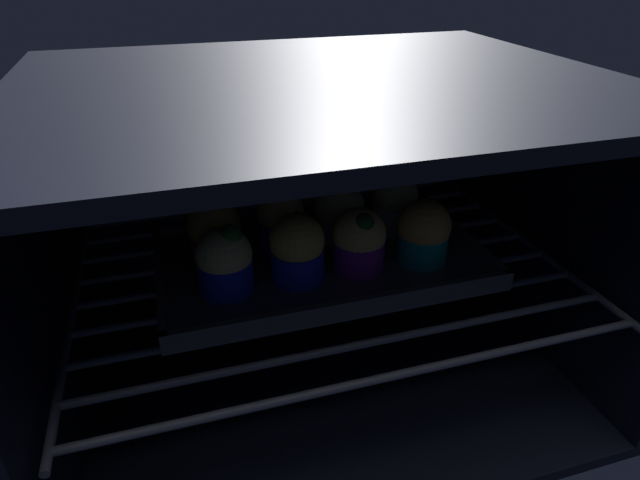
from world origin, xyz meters
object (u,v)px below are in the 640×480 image
at_px(muffin_row0_col2, 359,241).
at_px(muffin_row1_col3, 395,202).
at_px(muffin_row0_col1, 297,248).
at_px(muffin_row1_col1, 280,219).
at_px(muffin_row0_col3, 423,233).
at_px(muffin_row1_col0, 214,230).
at_px(muffin_row1_col2, 338,212).
at_px(muffin_row0_col0, 225,261).
at_px(baking_tray, 320,260).

height_order(muffin_row0_col2, muffin_row1_col3, muffin_row1_col3).
xyz_separation_m(muffin_row0_col1, muffin_row0_col2, (0.07, 0.00, -0.00)).
distance_m(muffin_row1_col1, muffin_row1_col3, 0.15).
relative_size(muffin_row0_col3, muffin_row1_col0, 0.97).
relative_size(muffin_row1_col0, muffin_row1_col2, 1.03).
xyz_separation_m(muffin_row0_col0, muffin_row1_col2, (0.15, 0.07, 0.00)).
distance_m(baking_tray, muffin_row1_col1, 0.07).
xyz_separation_m(muffin_row1_col1, muffin_row1_col3, (0.15, 0.00, 0.00)).
relative_size(muffin_row0_col2, muffin_row1_col2, 0.98).
height_order(muffin_row0_col2, muffin_row0_col3, muffin_row0_col3).
distance_m(baking_tray, muffin_row0_col0, 0.12).
distance_m(muffin_row1_col0, muffin_row1_col1, 0.08).
height_order(baking_tray, muffin_row0_col2, muffin_row0_col2).
bearing_deg(muffin_row1_col1, muffin_row1_col2, 0.53).
distance_m(baking_tray, muffin_row0_col1, 0.07).
relative_size(muffin_row0_col0, muffin_row1_col3, 0.98).
bearing_deg(muffin_row1_col0, muffin_row1_col3, 1.26).
height_order(muffin_row0_col0, muffin_row1_col1, muffin_row1_col1).
height_order(muffin_row0_col0, muffin_row1_col0, same).
distance_m(muffin_row0_col2, muffin_row1_col3, 0.11).
relative_size(baking_tray, muffin_row1_col0, 4.84).
height_order(muffin_row0_col2, muffin_row1_col1, muffin_row1_col1).
relative_size(muffin_row0_col0, muffin_row0_col1, 1.01).
bearing_deg(muffin_row1_col2, muffin_row1_col0, -179.09).
xyz_separation_m(muffin_row0_col2, muffin_row0_col3, (0.07, -0.00, 0.00)).
xyz_separation_m(muffin_row1_col0, muffin_row1_col3, (0.22, 0.00, 0.00)).
bearing_deg(muffin_row0_col3, muffin_row1_col0, 161.28).
bearing_deg(muffin_row0_col3, muffin_row0_col2, 176.33).
xyz_separation_m(muffin_row0_col0, muffin_row1_col0, (-0.00, 0.07, 0.00)).
bearing_deg(baking_tray, muffin_row0_col2, -46.35).
distance_m(muffin_row0_col1, muffin_row1_col1, 0.07).
distance_m(muffin_row0_col2, muffin_row1_col1, 0.10).
xyz_separation_m(muffin_row0_col0, muffin_row0_col3, (0.22, -0.00, 0.00)).
height_order(muffin_row0_col1, muffin_row1_col1, muffin_row1_col1).
xyz_separation_m(muffin_row0_col1, muffin_row1_col1, (-0.00, 0.07, -0.00)).
xyz_separation_m(muffin_row0_col3, muffin_row1_col2, (-0.07, 0.08, -0.00)).
xyz_separation_m(muffin_row0_col0, muffin_row0_col1, (0.08, -0.00, 0.00)).
bearing_deg(muffin_row0_col0, muffin_row1_col1, 44.15).
xyz_separation_m(muffin_row0_col3, muffin_row1_col1, (-0.15, 0.08, 0.00)).
distance_m(baking_tray, muffin_row1_col2, 0.06).
relative_size(muffin_row0_col3, muffin_row1_col2, 1.00).
bearing_deg(muffin_row1_col1, muffin_row0_col3, -27.91).
bearing_deg(muffin_row1_col1, muffin_row0_col2, -45.47).
distance_m(muffin_row0_col0, muffin_row1_col0, 0.07).
height_order(muffin_row1_col0, muffin_row1_col1, muffin_row1_col1).
distance_m(muffin_row0_col3, muffin_row1_col2, 0.11).
xyz_separation_m(muffin_row0_col0, muffin_row1_col1, (0.07, 0.07, 0.00)).
height_order(muffin_row0_col2, muffin_row1_col0, muffin_row1_col0).
distance_m(muffin_row1_col0, muffin_row1_col3, 0.22).
bearing_deg(muffin_row0_col1, muffin_row0_col2, 0.78).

